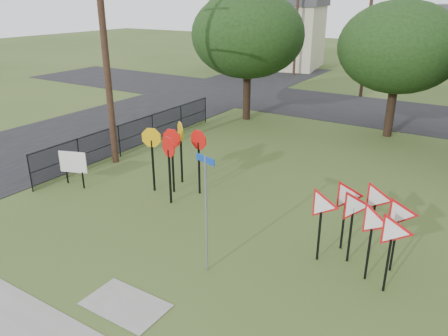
{
  "coord_description": "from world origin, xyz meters",
  "views": [
    {
      "loc": [
        6.54,
        -8.32,
        6.87
      ],
      "look_at": [
        -0.63,
        3.0,
        1.6
      ],
      "focal_mm": 35.0,
      "sensor_mm": 36.0,
      "label": 1
    }
  ],
  "objects_px": {
    "yield_sign_cluster": "(365,212)",
    "info_board": "(73,163)",
    "street_name_sign": "(206,208)",
    "stop_sign_cluster": "(174,146)"
  },
  "relations": [
    {
      "from": "stop_sign_cluster",
      "to": "info_board",
      "type": "relative_size",
      "value": 1.78
    },
    {
      "from": "street_name_sign",
      "to": "stop_sign_cluster",
      "type": "bearing_deg",
      "value": 137.19
    },
    {
      "from": "street_name_sign",
      "to": "yield_sign_cluster",
      "type": "xyz_separation_m",
      "value": [
        3.37,
        2.41,
        -0.24
      ]
    },
    {
      "from": "yield_sign_cluster",
      "to": "info_board",
      "type": "bearing_deg",
      "value": -177.42
    },
    {
      "from": "street_name_sign",
      "to": "yield_sign_cluster",
      "type": "bearing_deg",
      "value": 35.57
    },
    {
      "from": "street_name_sign",
      "to": "info_board",
      "type": "bearing_deg",
      "value": 165.66
    },
    {
      "from": "stop_sign_cluster",
      "to": "info_board",
      "type": "height_order",
      "value": "stop_sign_cluster"
    },
    {
      "from": "street_name_sign",
      "to": "yield_sign_cluster",
      "type": "distance_m",
      "value": 4.16
    },
    {
      "from": "info_board",
      "to": "street_name_sign",
      "type": "bearing_deg",
      "value": -14.34
    },
    {
      "from": "street_name_sign",
      "to": "yield_sign_cluster",
      "type": "relative_size",
      "value": 1.13
    }
  ]
}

